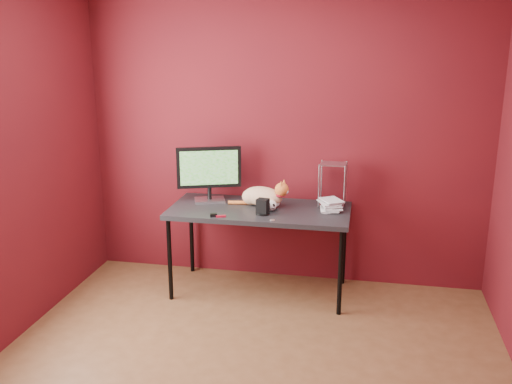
% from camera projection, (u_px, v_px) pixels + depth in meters
% --- Properties ---
extents(room, '(3.52, 3.52, 2.61)m').
position_uv_depth(room, '(241.00, 163.00, 3.25)').
color(room, brown).
rests_on(room, ground).
extents(desk, '(1.50, 0.70, 0.75)m').
position_uv_depth(desk, '(260.00, 214.00, 4.77)').
color(desk, black).
rests_on(desk, ground).
extents(monitor, '(0.53, 0.25, 0.48)m').
position_uv_depth(monitor, '(209.00, 171.00, 4.90)').
color(monitor, '#AFAFB4').
rests_on(monitor, desk).
extents(cat, '(0.53, 0.28, 0.25)m').
position_uv_depth(cat, '(263.00, 196.00, 4.80)').
color(cat, '#BF6C28').
rests_on(cat, desk).
extents(skull_mug, '(0.09, 0.10, 0.09)m').
position_uv_depth(skull_mug, '(271.00, 205.00, 4.68)').
color(skull_mug, white).
rests_on(skull_mug, desk).
extents(speaker, '(0.11, 0.11, 0.13)m').
position_uv_depth(speaker, '(263.00, 207.00, 4.59)').
color(speaker, black).
rests_on(speaker, desk).
extents(book_stack, '(0.23, 0.25, 0.99)m').
position_uv_depth(book_stack, '(324.00, 151.00, 4.58)').
color(book_stack, beige).
rests_on(book_stack, desk).
extents(wire_rack, '(0.22, 0.19, 0.37)m').
position_uv_depth(wire_rack, '(333.00, 184.00, 4.81)').
color(wire_rack, '#AFAFB4').
rests_on(wire_rack, desk).
extents(pocket_knife, '(0.08, 0.05, 0.02)m').
position_uv_depth(pocket_knife, '(221.00, 216.00, 4.53)').
color(pocket_knife, '#A40C21').
rests_on(pocket_knife, desk).
extents(black_gadget, '(0.06, 0.05, 0.03)m').
position_uv_depth(black_gadget, '(214.00, 215.00, 4.54)').
color(black_gadget, black).
rests_on(black_gadget, desk).
extents(washer, '(0.04, 0.04, 0.00)m').
position_uv_depth(washer, '(272.00, 220.00, 4.46)').
color(washer, '#AFAFB4').
rests_on(washer, desk).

